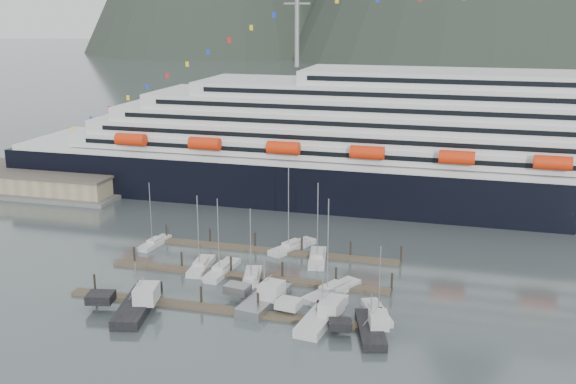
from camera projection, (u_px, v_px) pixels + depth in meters
name	position (u px, v px, depth m)	size (l,w,h in m)	color
ground	(269.00, 288.00, 107.74)	(1600.00, 1600.00, 0.00)	#4A5657
cruise_ship	(472.00, 155.00, 147.93)	(210.00, 30.40, 50.30)	black
warehouse	(38.00, 182.00, 164.71)	(46.00, 20.00, 5.80)	#595956
dock_near	(218.00, 308.00, 99.68)	(48.18, 2.28, 3.20)	#4C4131
dock_mid	(246.00, 276.00, 111.77)	(48.18, 2.28, 3.20)	#4C4131
dock_far	(269.00, 250.00, 123.85)	(48.18, 2.28, 3.20)	#4C4131
sailboat_a	(201.00, 266.00, 115.57)	(3.65, 9.42, 13.78)	#B4B4B4
sailboat_b	(222.00, 271.00, 113.76)	(3.25, 10.42, 13.81)	#B4B4B4
sailboat_c	(252.00, 279.00, 110.20)	(4.78, 10.01, 13.22)	#B4B4B4
sailboat_d	(332.00, 292.00, 105.26)	(7.83, 11.71, 16.28)	#B4B4B4
sailboat_e	(155.00, 243.00, 127.09)	(3.21, 8.79, 12.78)	#B4B4B4
sailboat_f	(317.00, 258.00, 119.20)	(4.46, 10.06, 15.05)	#B4B4B4
sailboat_g	(292.00, 247.00, 124.86)	(7.16, 10.86, 16.31)	#B4B4B4
sailboat_h	(377.00, 313.00, 97.96)	(5.84, 8.86, 11.42)	#B4B4B4
trawler_a	(136.00, 303.00, 99.81)	(11.08, 15.05, 8.03)	black
trawler_b	(264.00, 298.00, 101.53)	(9.55, 12.51, 7.88)	#939699
trawler_c	(321.00, 314.00, 96.57)	(10.04, 14.11, 7.03)	#B4B4B4
trawler_d	(370.00, 328.00, 92.30)	(8.84, 11.40, 6.48)	black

